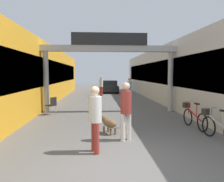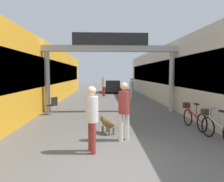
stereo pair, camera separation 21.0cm
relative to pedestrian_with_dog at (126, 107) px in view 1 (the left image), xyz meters
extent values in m
plane|color=#605E5B|center=(-0.24, -1.73, -1.04)|extent=(80.00, 80.00, 0.00)
cube|color=gold|center=(-5.34, 9.27, 0.91)|extent=(3.00, 26.00, 3.91)
cube|color=black|center=(-3.86, 9.27, 1.11)|extent=(0.04, 23.40, 1.56)
cube|color=beige|center=(4.86, 9.27, 0.91)|extent=(3.00, 26.00, 3.91)
cube|color=black|center=(3.38, 9.27, 1.11)|extent=(0.04, 23.40, 1.56)
cylinder|color=#B2B2B2|center=(-3.59, 5.11, 0.58)|extent=(0.28, 0.28, 3.23)
cylinder|color=#B2B2B2|center=(3.11, 5.11, 0.58)|extent=(0.28, 0.28, 3.23)
cube|color=#B2B2B2|center=(-0.24, 5.11, 2.35)|extent=(7.40, 0.44, 0.32)
cube|color=#232326|center=(-0.24, 4.91, 2.83)|extent=(3.96, 0.10, 0.64)
cylinder|color=silver|center=(-0.10, -0.06, -0.62)|extent=(0.19, 0.19, 0.84)
cylinder|color=silver|center=(0.10, 0.06, -0.62)|extent=(0.19, 0.19, 0.84)
cylinder|color=#99332D|center=(0.00, 0.00, 0.15)|extent=(0.46, 0.46, 0.69)
sphere|color=beige|center=(0.00, 0.00, 0.64)|extent=(0.32, 0.32, 0.24)
cylinder|color=#99332D|center=(-0.90, -1.10, -0.63)|extent=(0.18, 0.18, 0.81)
cylinder|color=#99332D|center=(-0.97, -0.87, -0.63)|extent=(0.18, 0.18, 0.81)
cylinder|color=silver|center=(-0.93, -0.99, 0.11)|extent=(0.43, 0.43, 0.67)
sphere|color=beige|center=(-0.93, -0.99, 0.59)|extent=(0.29, 0.29, 0.23)
cylinder|color=silver|center=(1.72, 10.90, -0.64)|extent=(0.18, 0.18, 0.81)
cylinder|color=silver|center=(1.64, 10.67, -0.64)|extent=(0.18, 0.18, 0.81)
cylinder|color=#A5BFE0|center=(1.68, 10.79, 0.10)|extent=(0.43, 0.43, 0.67)
sphere|color=tan|center=(1.68, 10.79, 0.58)|extent=(0.29, 0.29, 0.23)
cylinder|color=#99332D|center=(-0.60, 13.47, -0.61)|extent=(0.19, 0.19, 0.85)
cylinder|color=#99332D|center=(-0.48, 13.26, -0.61)|extent=(0.19, 0.19, 0.85)
cylinder|color=silver|center=(-0.54, 13.37, 0.16)|extent=(0.47, 0.47, 0.70)
sphere|color=tan|center=(-0.54, 13.37, 0.66)|extent=(0.33, 0.33, 0.24)
ellipsoid|color=brown|center=(-0.47, 0.79, -0.67)|extent=(0.63, 0.77, 0.28)
sphere|color=brown|center=(-0.63, 1.06, -0.57)|extent=(0.33, 0.33, 0.24)
sphere|color=white|center=(-0.58, 0.97, -0.69)|extent=(0.23, 0.23, 0.17)
cylinder|color=brown|center=(-0.66, 0.92, -0.93)|extent=(0.10, 0.10, 0.23)
cylinder|color=brown|center=(-0.50, 1.02, -0.93)|extent=(0.10, 0.10, 0.23)
cylinder|color=brown|center=(-0.44, 0.56, -0.93)|extent=(0.10, 0.10, 0.23)
cylinder|color=brown|center=(-0.28, 0.66, -0.93)|extent=(0.10, 0.10, 0.23)
torus|color=black|center=(2.78, 0.25, -0.70)|extent=(0.16, 0.67, 0.67)
cube|color=beige|center=(2.86, -0.25, -0.52)|extent=(0.19, 0.94, 0.34)
cylinder|color=beige|center=(2.88, -0.37, -0.30)|extent=(0.04, 0.04, 0.42)
cube|color=black|center=(2.88, -0.37, -0.08)|extent=(0.14, 0.23, 0.05)
cylinder|color=beige|center=(2.79, 0.19, -0.32)|extent=(0.04, 0.04, 0.46)
cylinder|color=gray|center=(2.79, 0.19, -0.08)|extent=(0.46, 0.10, 0.03)
cube|color=#332D28|center=(2.75, 0.39, -0.24)|extent=(0.27, 0.24, 0.20)
torus|color=black|center=(2.72, 1.80, -0.70)|extent=(0.11, 0.67, 0.67)
torus|color=black|center=(2.82, 0.78, -0.70)|extent=(0.11, 0.67, 0.67)
cube|color=red|center=(2.77, 1.29, -0.52)|extent=(0.13, 0.94, 0.34)
cylinder|color=red|center=(2.78, 1.17, -0.30)|extent=(0.03, 0.03, 0.42)
cube|color=black|center=(2.78, 1.17, -0.08)|extent=(0.12, 0.23, 0.05)
cylinder|color=red|center=(2.73, 1.74, -0.32)|extent=(0.03, 0.03, 0.46)
cylinder|color=gray|center=(2.73, 1.74, -0.08)|extent=(0.46, 0.07, 0.03)
cube|color=#332D28|center=(2.71, 1.94, -0.24)|extent=(0.26, 0.22, 0.20)
cylinder|color=gray|center=(0.30, 1.53, -0.57)|extent=(0.10, 0.10, 0.93)
sphere|color=gray|center=(0.30, 1.53, -0.08)|extent=(0.10, 0.10, 0.10)
cylinder|color=gray|center=(-3.45, 4.42, -0.81)|extent=(0.04, 0.04, 0.45)
cylinder|color=gray|center=(-3.27, 4.70, -0.81)|extent=(0.04, 0.04, 0.45)
cylinder|color=gray|center=(-3.17, 4.23, -0.81)|extent=(0.04, 0.04, 0.45)
cylinder|color=gray|center=(-2.98, 4.52, -0.81)|extent=(0.04, 0.04, 0.45)
cube|color=black|center=(-3.22, 4.47, -0.57)|extent=(0.55, 0.55, 0.04)
cube|color=black|center=(-3.07, 4.37, -0.35)|extent=(0.25, 0.36, 0.40)
cube|color=black|center=(0.33, 17.27, -0.56)|extent=(1.95, 4.09, 0.60)
cube|color=#1E2328|center=(0.34, 17.12, 0.02)|extent=(1.69, 2.28, 0.55)
cylinder|color=black|center=(-0.54, 18.68, -0.74)|extent=(0.23, 0.61, 0.60)
cylinder|color=black|center=(1.05, 18.76, -0.74)|extent=(0.23, 0.61, 0.60)
cylinder|color=black|center=(-0.39, 15.78, -0.74)|extent=(0.23, 0.61, 0.60)
cylinder|color=black|center=(1.20, 15.86, -0.74)|extent=(0.23, 0.61, 0.60)
camera|label=1|loc=(-0.87, -6.58, 1.03)|focal=35.00mm
camera|label=2|loc=(-0.66, -6.60, 1.03)|focal=35.00mm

